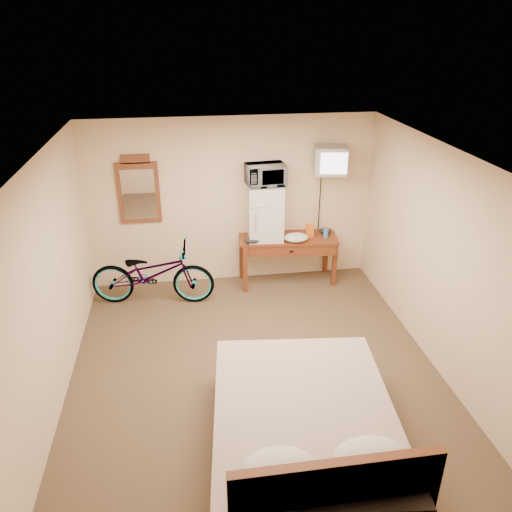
% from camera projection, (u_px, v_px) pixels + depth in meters
% --- Properties ---
extents(room, '(4.60, 4.64, 2.50)m').
position_uv_depth(room, '(254.00, 273.00, 5.31)').
color(room, '#4E3A27').
rests_on(room, ground).
extents(desk, '(1.51, 0.71, 0.75)m').
position_uv_depth(desk, '(288.00, 245.00, 7.46)').
color(desk, brown).
rests_on(desk, floor).
extents(mini_fridge, '(0.52, 0.51, 0.81)m').
position_uv_depth(mini_fridge, '(265.00, 212.00, 7.25)').
color(mini_fridge, silver).
rests_on(mini_fridge, desk).
extents(microwave, '(0.58, 0.42, 0.30)m').
position_uv_depth(microwave, '(266.00, 175.00, 7.01)').
color(microwave, silver).
rests_on(microwave, mini_fridge).
extents(snack_bag, '(0.12, 0.08, 0.21)m').
position_uv_depth(snack_bag, '(310.00, 230.00, 7.40)').
color(snack_bag, orange).
rests_on(snack_bag, desk).
extents(blue_cup, '(0.07, 0.07, 0.13)m').
position_uv_depth(blue_cup, '(326.00, 233.00, 7.41)').
color(blue_cup, '#3B7FC9').
rests_on(blue_cup, desk).
extents(cloth_cream, '(0.36, 0.28, 0.11)m').
position_uv_depth(cloth_cream, '(296.00, 237.00, 7.29)').
color(cloth_cream, beige).
rests_on(cloth_cream, desk).
extents(cloth_dark_a, '(0.25, 0.19, 0.09)m').
position_uv_depth(cloth_dark_a, '(253.00, 240.00, 7.23)').
color(cloth_dark_a, black).
rests_on(cloth_dark_a, desk).
extents(cloth_dark_b, '(0.18, 0.15, 0.08)m').
position_uv_depth(cloth_dark_b, '(325.00, 231.00, 7.56)').
color(cloth_dark_b, black).
rests_on(cloth_dark_b, desk).
extents(crt_television, '(0.50, 0.60, 0.39)m').
position_uv_depth(crt_television, '(330.00, 160.00, 7.02)').
color(crt_television, black).
rests_on(crt_television, room).
extents(wall_mirror, '(0.59, 0.04, 1.00)m').
position_uv_depth(wall_mirror, '(139.00, 191.00, 7.05)').
color(wall_mirror, brown).
rests_on(wall_mirror, room).
extents(bicycle, '(1.80, 0.83, 0.91)m').
position_uv_depth(bicycle, '(153.00, 273.00, 7.02)').
color(bicycle, black).
rests_on(bicycle, floor).
extents(bed, '(1.84, 2.31, 0.90)m').
position_uv_depth(bed, '(305.00, 433.00, 4.53)').
color(bed, brown).
rests_on(bed, floor).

